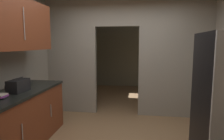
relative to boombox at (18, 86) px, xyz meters
The scene contains 6 objects.
kitchen_partition 2.41m from the boombox, 49.09° to the left, with size 3.74×0.12×2.73m.
adjoining_room_shell 4.24m from the boombox, 69.18° to the left, with size 3.74×3.20×2.73m.
lower_cabinet_run 0.55m from the boombox, behind, with size 0.68×1.94×0.91m.
upper_cabinet_counterside 0.93m from the boombox, behind, with size 0.36×1.74×0.79m.
boombox is the anchor object (origin of this frame).
book_stack 0.39m from the boombox, 88.44° to the right, with size 0.13×0.16×0.06m.
Camera 1 is at (0.35, -2.81, 1.64)m, focal length 31.67 mm.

